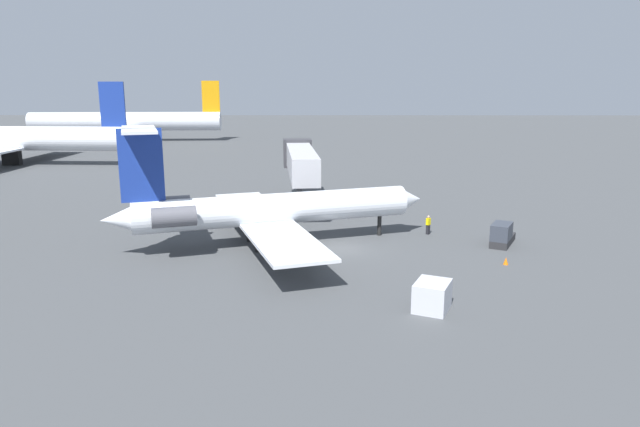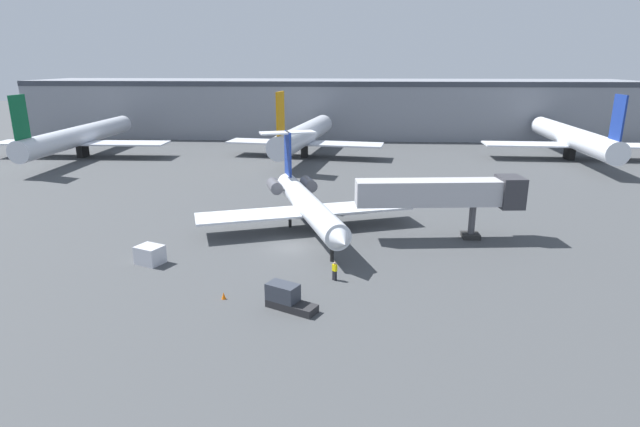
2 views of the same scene
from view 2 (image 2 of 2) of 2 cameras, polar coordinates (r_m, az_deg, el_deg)
The scene contains 11 objects.
ground_plane at distance 51.80m, azimuth -3.10°, elevation -3.84°, with size 400.00×400.00×0.10m, color #424447.
regional_jet at distance 56.53m, azimuth -1.62°, elevation 1.28°, with size 24.22×25.85×9.75m.
jet_bridge at distance 54.60m, azimuth 14.28°, elevation 2.22°, with size 17.52×4.62×6.64m.
ground_crew_marshaller at distance 43.83m, azimuth 1.65°, elevation -6.43°, with size 0.47×0.46×1.69m.
baggage_tug_lead at distance 39.16m, azimuth -3.75°, elevation -9.42°, with size 4.20×3.07×1.90m.
cargo_container_uld at distance 49.94m, azimuth -18.50°, elevation -4.40°, with size 2.87×2.64×1.69m.
traffic_cone_near at distance 41.43m, azimuth -10.74°, elevation -9.03°, with size 0.36×0.36×0.55m.
terminal_building at distance 133.71m, azimuth 1.09°, elevation 11.78°, with size 149.34×23.65×13.85m.
parked_airliner_west_mid at distance 111.46m, azimuth -25.27°, elevation 7.84°, with size 33.96×40.37×13.14m.
parked_airliner_centre at distance 101.05m, azimuth -1.80°, elevation 8.77°, with size 31.41×36.95×13.53m.
parked_airliner_east_mid at distance 109.61m, azimuth 26.38°, elevation 7.62°, with size 32.70×38.82×13.27m.
Camera 2 is at (5.80, -48.24, 17.92)m, focal length 28.57 mm.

